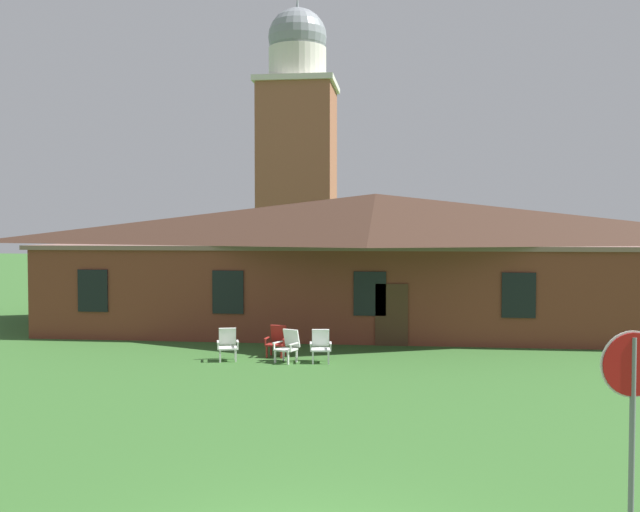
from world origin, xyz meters
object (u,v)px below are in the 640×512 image
object	(u,v)px
stop_sign	(633,396)
lawn_chair_middle	(321,345)
lawn_chair_by_porch	(228,344)
lawn_chair_near_door	(277,340)
lawn_chair_left_end	(288,345)

from	to	relation	value
stop_sign	lawn_chair_middle	xyz separation A→B (m)	(-5.12, 11.74, -1.44)
lawn_chair_by_porch	lawn_chair_near_door	distance (m)	1.59
stop_sign	lawn_chair_near_door	world-z (taller)	stop_sign
stop_sign	lawn_chair_left_end	distance (m)	13.20
lawn_chair_by_porch	lawn_chair_middle	bearing A→B (deg)	0.99
lawn_chair_near_door	lawn_chair_by_porch	bearing A→B (deg)	-149.72
lawn_chair_by_porch	lawn_chair_middle	xyz separation A→B (m)	(2.81, 0.05, 0.00)
lawn_chair_by_porch	lawn_chair_middle	distance (m)	2.81
lawn_chair_near_door	lawn_chair_middle	xyz separation A→B (m)	(1.44, -0.75, 0.00)
stop_sign	lawn_chair_near_door	size ratio (longest dim) A/B	2.84
lawn_chair_near_door	lawn_chair_left_end	bearing A→B (deg)	-60.86
lawn_chair_left_end	lawn_chair_middle	xyz separation A→B (m)	(0.96, 0.11, 0.00)
stop_sign	lawn_chair_left_end	size ratio (longest dim) A/B	2.84
lawn_chair_near_door	lawn_chair_left_end	xyz separation A→B (m)	(0.48, -0.86, 0.00)
lawn_chair_by_porch	lawn_chair_middle	world-z (taller)	same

